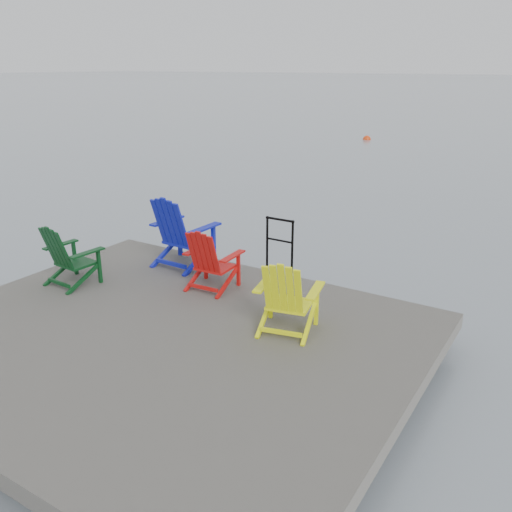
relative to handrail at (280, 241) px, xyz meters
The scene contains 8 objects.
ground 2.67m from the handrail, 95.83° to the right, with size 400.00×400.00×0.00m, color slate.
dock 2.56m from the handrail, 95.83° to the right, with size 6.00×5.00×1.40m.
handrail is the anchor object (origin of this frame).
chair_green 3.12m from the handrail, 140.40° to the right, with size 0.77×0.72×0.92m.
chair_blue 1.61m from the handrail, 161.78° to the right, with size 0.94×0.87×1.15m.
chair_red 1.16m from the handrail, 118.48° to the right, with size 0.76×0.70×0.91m.
chair_yellow 1.91m from the handrail, 57.72° to the right, with size 0.86×0.82×0.95m.
buoy_b 20.25m from the handrail, 107.21° to the left, with size 0.39×0.39×0.39m, color red.
Camera 1 is at (4.09, -4.37, 3.59)m, focal length 38.00 mm.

